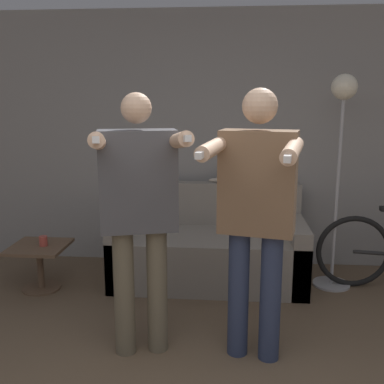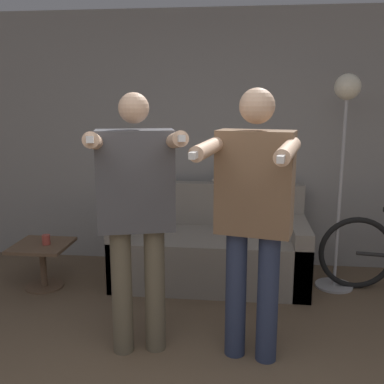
% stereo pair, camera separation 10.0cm
% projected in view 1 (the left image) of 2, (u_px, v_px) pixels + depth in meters
% --- Properties ---
extents(wall_back, '(10.00, 0.05, 2.60)m').
position_uv_depth(wall_back, '(215.00, 141.00, 4.63)').
color(wall_back, gray).
rests_on(wall_back, ground_plane).
extents(couch, '(1.80, 0.85, 0.90)m').
position_uv_depth(couch, '(209.00, 250.00, 4.32)').
color(couch, gray).
rests_on(couch, ground_plane).
extents(person_left, '(0.68, 0.77, 1.77)m').
position_uv_depth(person_left, '(139.00, 207.00, 2.92)').
color(person_left, '#6B604C').
rests_on(person_left, ground_plane).
extents(person_right, '(0.64, 0.76, 1.80)m').
position_uv_depth(person_right, '(256.00, 207.00, 2.86)').
color(person_right, '#2D3856').
rests_on(person_right, ground_plane).
extents(cat, '(0.41, 0.11, 0.16)m').
position_uv_depth(cat, '(234.00, 176.00, 4.47)').
color(cat, '#B7AD9E').
rests_on(cat, couch).
extents(floor_lamp, '(0.34, 0.34, 1.94)m').
position_uv_depth(floor_lamp, '(341.00, 131.00, 3.95)').
color(floor_lamp, '#B2B2B7').
rests_on(floor_lamp, ground_plane).
extents(side_table, '(0.50, 0.50, 0.42)m').
position_uv_depth(side_table, '(40.00, 257.00, 4.10)').
color(side_table, brown).
rests_on(side_table, ground_plane).
extents(cup, '(0.07, 0.07, 0.09)m').
position_uv_depth(cup, '(43.00, 241.00, 4.06)').
color(cup, '#B7473D').
rests_on(cup, side_table).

